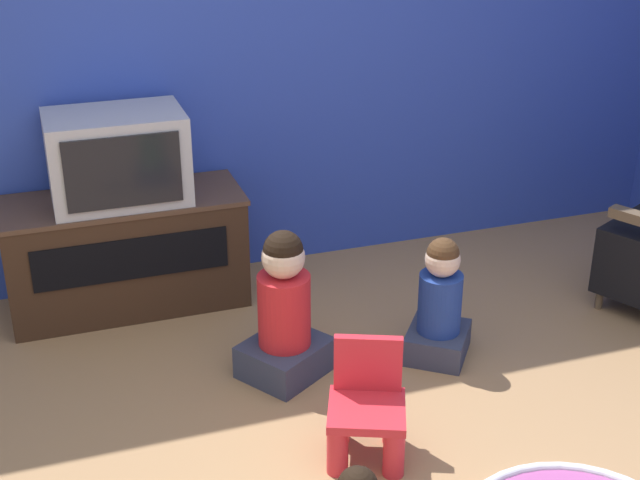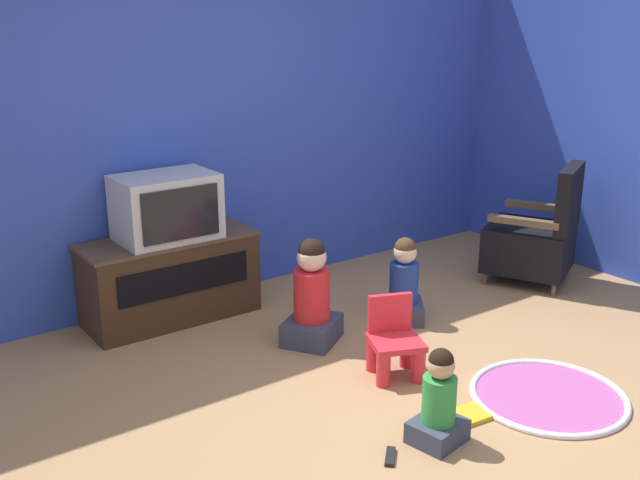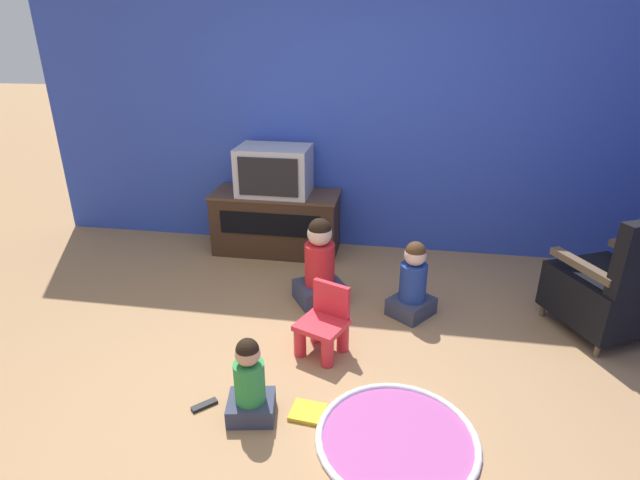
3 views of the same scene
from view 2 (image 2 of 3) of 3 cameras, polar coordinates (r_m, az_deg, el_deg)
name	(u,v)px [view 2 (image 2 of 3)]	position (r m, az deg, el deg)	size (l,w,h in m)	color
ground_plane	(435,402)	(4.25, 8.76, -12.07)	(30.00, 30.00, 0.00)	#9E754C
wall_back	(209,114)	(5.48, -8.48, 9.48)	(5.69, 0.12, 2.68)	#2D47B2
tv_cabinet	(170,277)	(5.23, -11.35, -2.76)	(1.18, 0.48, 0.58)	#382316
television	(166,207)	(5.07, -11.62, 2.48)	(0.65, 0.45, 0.44)	#B7B7BC
black_armchair	(535,238)	(6.04, 16.09, 0.12)	(0.80, 0.81, 0.94)	brown
yellow_kid_chair	(394,345)	(4.43, 5.69, -7.96)	(0.38, 0.37, 0.46)	red
play_mat	(548,396)	(4.43, 17.00, -11.30)	(0.87, 0.87, 0.04)	#A54C8C
child_watching_left	(439,402)	(3.80, 9.05, -12.11)	(0.29, 0.27, 0.51)	#33384C
child_watching_center	(312,298)	(4.77, -0.63, -4.44)	(0.47, 0.45, 0.70)	#33384C
child_watching_right	(404,285)	(5.15, 6.40, -3.41)	(0.39, 0.40, 0.59)	#33384C
book	(471,415)	(4.14, 11.40, -12.91)	(0.21, 0.19, 0.02)	gold
remote_control	(390,457)	(3.76, 5.37, -16.11)	(0.14, 0.14, 0.02)	black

